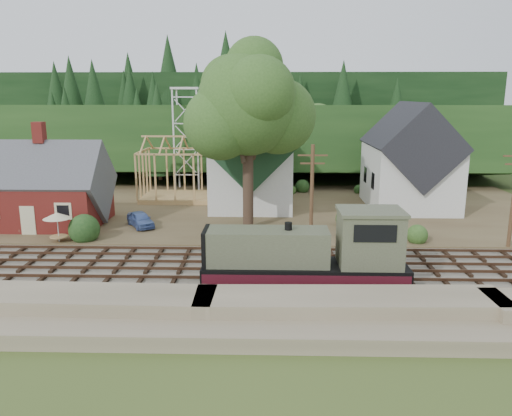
{
  "coord_description": "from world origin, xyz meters",
  "views": [
    {
      "loc": [
        3.83,
        -31.62,
        11.57
      ],
      "look_at": [
        2.79,
        6.0,
        3.0
      ],
      "focal_mm": 35.0,
      "sensor_mm": 36.0,
      "label": 1
    }
  ],
  "objects_px": {
    "car_blue": "(140,219)",
    "car_red": "(421,206)",
    "car_green": "(8,225)",
    "locomotive": "(312,256)",
    "patio_set": "(57,217)"
  },
  "relations": [
    {
      "from": "locomotive",
      "to": "car_blue",
      "type": "height_order",
      "value": "locomotive"
    },
    {
      "from": "car_red",
      "to": "patio_set",
      "type": "bearing_deg",
      "value": 99.97
    },
    {
      "from": "car_red",
      "to": "patio_set",
      "type": "relative_size",
      "value": 1.79
    },
    {
      "from": "locomotive",
      "to": "car_green",
      "type": "distance_m",
      "value": 27.27
    },
    {
      "from": "car_red",
      "to": "car_green",
      "type": "bearing_deg",
      "value": 92.8
    },
    {
      "from": "car_green",
      "to": "car_red",
      "type": "bearing_deg",
      "value": -60.46
    },
    {
      "from": "locomotive",
      "to": "car_red",
      "type": "distance_m",
      "value": 23.18
    },
    {
      "from": "car_blue",
      "to": "car_red",
      "type": "bearing_deg",
      "value": -18.57
    },
    {
      "from": "car_green",
      "to": "car_red",
      "type": "height_order",
      "value": "car_red"
    },
    {
      "from": "car_blue",
      "to": "car_green",
      "type": "bearing_deg",
      "value": 156.72
    },
    {
      "from": "car_blue",
      "to": "car_red",
      "type": "xyz_separation_m",
      "value": [
        26.16,
        6.35,
        -0.07
      ]
    },
    {
      "from": "locomotive",
      "to": "patio_set",
      "type": "relative_size",
      "value": 5.13
    },
    {
      "from": "locomotive",
      "to": "car_green",
      "type": "height_order",
      "value": "locomotive"
    },
    {
      "from": "car_green",
      "to": "patio_set",
      "type": "height_order",
      "value": "patio_set"
    },
    {
      "from": "car_green",
      "to": "locomotive",
      "type": "bearing_deg",
      "value": -97.82
    }
  ]
}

